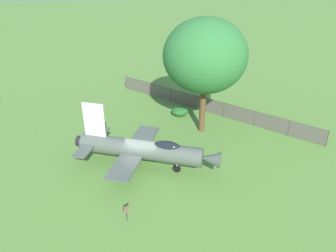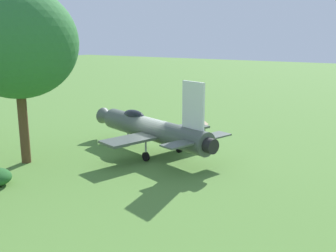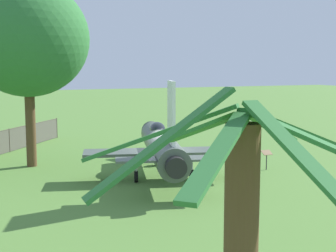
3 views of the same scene
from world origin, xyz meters
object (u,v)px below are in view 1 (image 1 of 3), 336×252
at_px(display_jet, 145,149).
at_px(shrub_near_fence, 190,101).
at_px(shade_tree, 205,56).
at_px(shrub_by_tree, 180,111).
at_px(info_plaque, 127,211).

xyz_separation_m(display_jet, shrub_near_fence, (-12.81, 5.07, -1.45)).
relative_size(shade_tree, shrub_by_tree, 6.20).
relative_size(display_jet, shade_tree, 1.08).
bearing_deg(display_jet, shrub_near_fence, 85.47).
bearing_deg(shrub_by_tree, display_jet, -20.74).
distance_m(display_jet, shade_tree, 10.12).
relative_size(shrub_near_fence, info_plaque, 1.60).
bearing_deg(shrub_near_fence, info_plaque, -18.10).
height_order(shade_tree, shrub_near_fence, shade_tree).
relative_size(display_jet, info_plaque, 10.42).
bearing_deg(shrub_by_tree, shade_tree, 28.16).
bearing_deg(display_jet, shade_tree, 64.98).
distance_m(display_jet, shrub_near_fence, 13.86).
relative_size(shrub_by_tree, info_plaque, 1.56).
xyz_separation_m(shade_tree, shrub_by_tree, (-3.52, -1.88, -7.12)).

